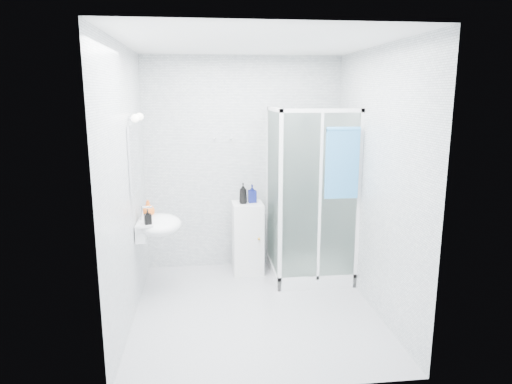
{
  "coord_description": "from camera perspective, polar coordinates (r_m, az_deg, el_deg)",
  "views": [
    {
      "loc": [
        -0.48,
        -4.25,
        2.14
      ],
      "look_at": [
        0.05,
        0.35,
        1.15
      ],
      "focal_mm": 32.0,
      "sensor_mm": 36.0,
      "label": 1
    }
  ],
  "objects": [
    {
      "name": "shampoo_bottle_a",
      "position": [
        5.4,
        -1.62,
        -0.17
      ],
      "size": [
        0.1,
        0.1,
        0.25
      ],
      "primitive_type": "imported",
      "rotation": [
        0.0,
        0.0,
        -0.05
      ],
      "color": "black",
      "rests_on": "storage_cabinet"
    },
    {
      "name": "wall_basin",
      "position": [
        4.92,
        -12.24,
        -4.08
      ],
      "size": [
        0.46,
        0.56,
        0.35
      ],
      "color": "white",
      "rests_on": "ground"
    },
    {
      "name": "shampoo_bottle_b",
      "position": [
        5.47,
        -0.49,
        -0.19
      ],
      "size": [
        0.1,
        0.11,
        0.22
      ],
      "primitive_type": "imported",
      "rotation": [
        0.0,
        0.0,
        0.06
      ],
      "color": "navy",
      "rests_on": "storage_cabinet"
    },
    {
      "name": "room",
      "position": [
        4.36,
        -0.12,
        0.95
      ],
      "size": [
        2.4,
        2.6,
        2.6
      ],
      "color": "silver",
      "rests_on": "ground"
    },
    {
      "name": "soap_dispenser_black",
      "position": [
        4.72,
        -13.38,
        -3.03
      ],
      "size": [
        0.09,
        0.09,
        0.15
      ],
      "primitive_type": "imported",
      "rotation": [
        0.0,
        0.0,
        0.3
      ],
      "color": "black",
      "rests_on": "wall_basin"
    },
    {
      "name": "mirror",
      "position": [
        4.8,
        -14.99,
        3.98
      ],
      "size": [
        0.02,
        0.6,
        0.7
      ],
      "primitive_type": "cube",
      "color": "white",
      "rests_on": "room"
    },
    {
      "name": "wall_hooks",
      "position": [
        5.54,
        -4.19,
        6.64
      ],
      "size": [
        0.23,
        0.06,
        0.03
      ],
      "color": "silver",
      "rests_on": "room"
    },
    {
      "name": "shower_enclosure",
      "position": [
        5.42,
        6.04,
        -6.19
      ],
      "size": [
        0.9,
        0.95,
        2.0
      ],
      "color": "white",
      "rests_on": "ground"
    },
    {
      "name": "soap_dispenser_orange",
      "position": [
        5.0,
        -13.34,
        -2.01
      ],
      "size": [
        0.14,
        0.14,
        0.18
      ],
      "primitive_type": "imported",
      "rotation": [
        0.0,
        0.0,
        -0.02
      ],
      "color": "orange",
      "rests_on": "wall_basin"
    },
    {
      "name": "vanity_lights",
      "position": [
        4.75,
        -14.67,
        9.02
      ],
      "size": [
        0.1,
        0.4,
        0.08
      ],
      "color": "silver",
      "rests_on": "room"
    },
    {
      "name": "storage_cabinet",
      "position": [
        5.57,
        -1.04,
        -5.76
      ],
      "size": [
        0.37,
        0.39,
        0.87
      ],
      "rotation": [
        0.0,
        0.0,
        0.02
      ],
      "color": "white",
      "rests_on": "ground"
    },
    {
      "name": "hand_towel",
      "position": [
        4.89,
        10.73,
        3.79
      ],
      "size": [
        0.36,
        0.05,
        0.76
      ],
      "color": "#3280C0",
      "rests_on": "shower_enclosure"
    }
  ]
}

